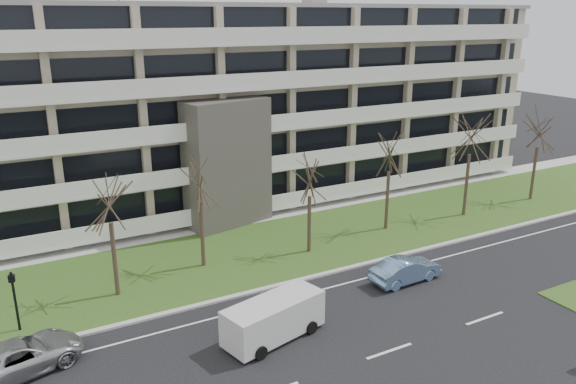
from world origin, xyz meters
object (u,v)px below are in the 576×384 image
silver_pickup (20,357)px  blue_sedan (406,270)px  pedestrian_signal (14,294)px  white_van (275,315)px

silver_pickup → blue_sedan: silver_pickup is taller
blue_sedan → silver_pickup: bearing=84.3°
silver_pickup → blue_sedan: (19.85, -1.14, -0.02)m
silver_pickup → blue_sedan: bearing=-109.1°
blue_sedan → pedestrian_signal: (-19.68, 4.73, 1.26)m
white_van → pedestrian_signal: 12.30m
silver_pickup → white_van: bearing=-120.3°
blue_sedan → white_van: bearing=97.6°
blue_sedan → pedestrian_signal: bearing=74.0°
pedestrian_signal → silver_pickup: bearing=-83.2°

